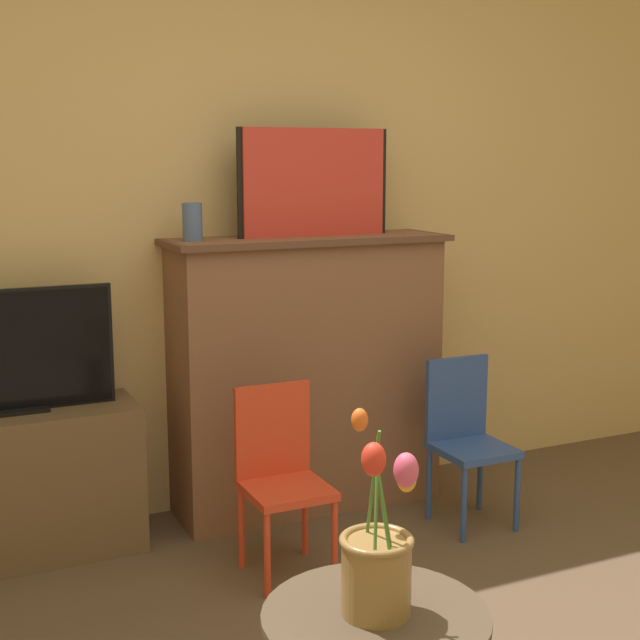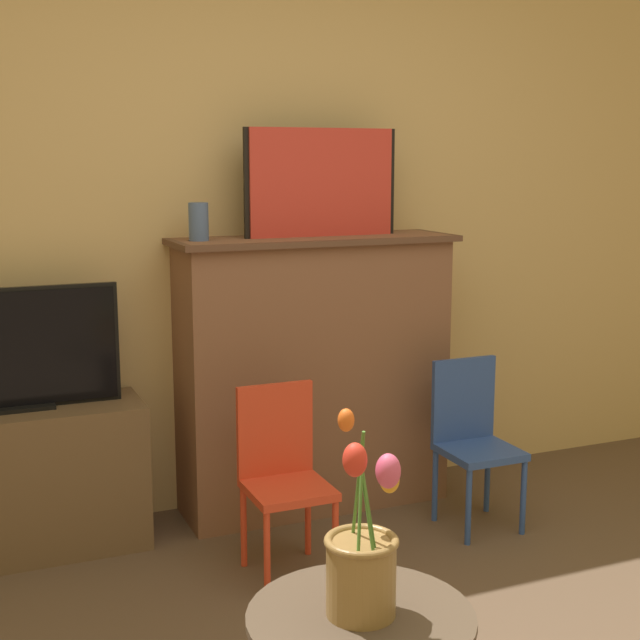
# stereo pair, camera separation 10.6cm
# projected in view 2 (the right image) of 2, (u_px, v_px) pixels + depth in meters

# --- Properties ---
(wall_back) EXTENTS (8.00, 0.06, 2.70)m
(wall_back) POSITION_uv_depth(u_px,v_px,m) (242.00, 198.00, 3.82)
(wall_back) COLOR tan
(wall_back) RESTS_ON ground
(fireplace_mantel) EXTENTS (1.22, 0.39, 1.19)m
(fireplace_mantel) POSITION_uv_depth(u_px,v_px,m) (314.00, 370.00, 3.86)
(fireplace_mantel) COLOR brown
(fireplace_mantel) RESTS_ON ground
(painting) EXTENTS (0.68, 0.03, 0.45)m
(painting) POSITION_uv_depth(u_px,v_px,m) (322.00, 183.00, 3.74)
(painting) COLOR black
(painting) RESTS_ON fireplace_mantel
(mantel_candle) EXTENTS (0.08, 0.08, 0.15)m
(mantel_candle) POSITION_uv_depth(u_px,v_px,m) (199.00, 222.00, 3.55)
(mantel_candle) COLOR #4C6699
(mantel_candle) RESTS_ON fireplace_mantel
(tv_stand) EXTENTS (0.98, 0.36, 0.58)m
(tv_stand) POSITION_uv_depth(u_px,v_px,m) (16.00, 483.00, 3.42)
(tv_stand) COLOR brown
(tv_stand) RESTS_ON ground
(tv_monitor) EXTENTS (0.83, 0.12, 0.47)m
(tv_monitor) POSITION_uv_depth(u_px,v_px,m) (7.00, 352.00, 3.33)
(tv_monitor) COLOR black
(tv_monitor) RESTS_ON tv_stand
(chair_red) EXTENTS (0.29, 0.29, 0.69)m
(chair_red) POSITION_uv_depth(u_px,v_px,m) (283.00, 469.00, 3.28)
(chair_red) COLOR red
(chair_red) RESTS_ON ground
(chair_blue) EXTENTS (0.29, 0.29, 0.69)m
(chair_blue) POSITION_uv_depth(u_px,v_px,m) (472.00, 434.00, 3.70)
(chair_blue) COLOR #2D4C99
(chair_blue) RESTS_ON ground
(vase_tulips) EXTENTS (0.18, 0.26, 0.47)m
(vase_tulips) POSITION_uv_depth(u_px,v_px,m) (362.00, 561.00, 2.07)
(vase_tulips) COLOR olive
(vase_tulips) RESTS_ON side_table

